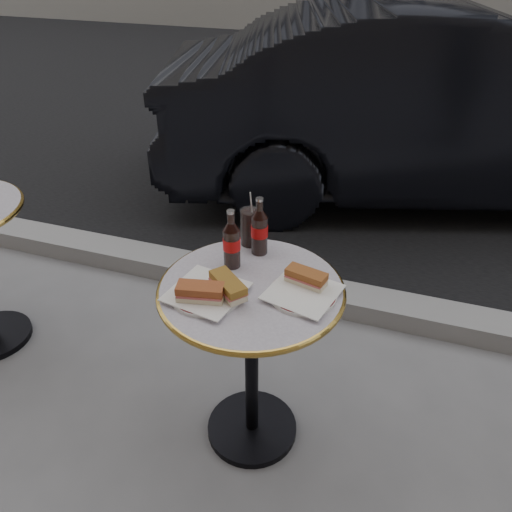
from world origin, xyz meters
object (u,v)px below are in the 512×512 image
(plate_right, at_px, (303,294))
(cola_glass, at_px, (250,227))
(parked_car, at_px, (448,105))
(cola_bottle_left, at_px, (232,239))
(plate_left, at_px, (207,294))
(bistro_table, at_px, (252,366))
(cola_bottle_right, at_px, (260,226))

(plate_right, bearing_deg, cola_glass, 137.56)
(parked_car, bearing_deg, cola_bottle_left, 147.17)
(cola_glass, bearing_deg, parked_car, 73.57)
(parked_car, bearing_deg, plate_left, 147.85)
(cola_glass, xyz_separation_m, parked_car, (0.68, 2.32, -0.14))
(plate_left, distance_m, cola_glass, 0.35)
(bistro_table, xyz_separation_m, cola_glass, (-0.09, 0.25, 0.44))
(plate_right, relative_size, cola_bottle_right, 1.00)
(plate_left, relative_size, parked_car, 0.06)
(cola_glass, bearing_deg, plate_left, -94.66)
(bistro_table, bearing_deg, plate_left, -142.56)
(cola_bottle_left, bearing_deg, plate_left, -95.38)
(plate_left, xyz_separation_m, parked_car, (0.71, 2.66, -0.07))
(cola_bottle_left, distance_m, cola_glass, 0.16)
(plate_left, relative_size, cola_bottle_right, 1.06)
(plate_right, bearing_deg, bistro_table, -177.72)
(plate_left, bearing_deg, plate_right, 18.55)
(parked_car, bearing_deg, cola_glass, 146.41)
(plate_left, height_order, cola_bottle_right, cola_bottle_right)
(plate_right, bearing_deg, cola_bottle_right, 137.06)
(bistro_table, distance_m, cola_glass, 0.51)
(bistro_table, bearing_deg, parked_car, 77.00)
(plate_right, xyz_separation_m, parked_car, (0.42, 2.56, -0.07))
(plate_right, height_order, cola_bottle_left, cola_bottle_left)
(plate_right, bearing_deg, plate_left, -161.45)
(cola_bottle_right, bearing_deg, cola_bottle_left, -119.23)
(plate_left, height_order, cola_bottle_left, cola_bottle_left)
(cola_glass, distance_m, parked_car, 2.42)
(bistro_table, height_order, plate_left, plate_left)
(plate_left, height_order, parked_car, parked_car)
(cola_bottle_right, height_order, cola_glass, cola_bottle_right)
(bistro_table, distance_m, plate_left, 0.40)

